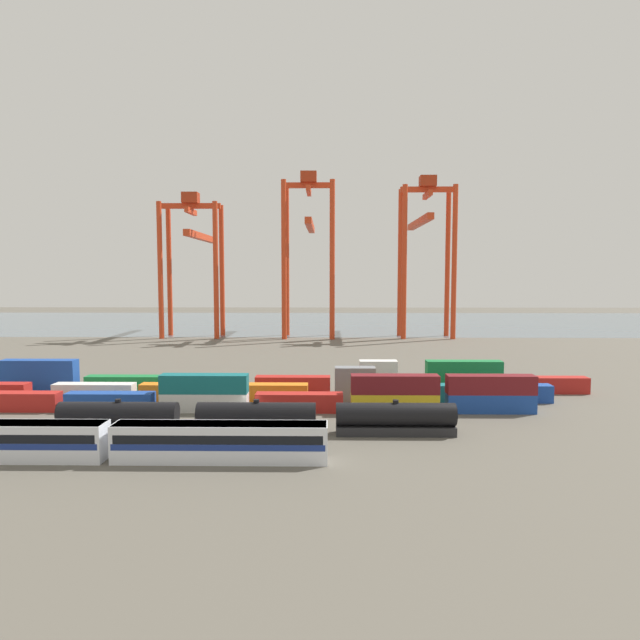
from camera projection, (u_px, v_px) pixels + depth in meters
name	position (u px, v px, depth m)	size (l,w,h in m)	color
ground_plane	(277.00, 366.00, 114.31)	(420.00, 420.00, 0.00)	#5B564C
harbour_water	(302.00, 322.00, 222.46)	(400.00, 110.00, 0.01)	slate
passenger_train	(110.00, 440.00, 56.12)	(44.50, 3.14, 3.90)	silver
freight_tank_row	(257.00, 418.00, 65.54)	(47.24, 2.71, 4.17)	#232326
shipping_container_0	(16.00, 401.00, 76.92)	(12.10, 2.44, 2.60)	#AD211C
shipping_container_1	(110.00, 402.00, 76.73)	(12.10, 2.44, 2.60)	#1C4299
shipping_container_2	(205.00, 402.00, 76.53)	(12.10, 2.44, 2.60)	silver
shipping_container_3	(204.00, 384.00, 76.32)	(12.10, 2.44, 2.60)	#146066
shipping_container_4	(299.00, 402.00, 76.34)	(12.10, 2.44, 2.60)	#AD211C
shipping_container_5	(395.00, 403.00, 76.15)	(12.10, 2.44, 2.60)	gold
shipping_container_6	(395.00, 384.00, 75.94)	(12.10, 2.44, 2.60)	maroon
shipping_container_7	(490.00, 403.00, 75.95)	(12.10, 2.44, 2.60)	#1C4299
shipping_container_8	(491.00, 384.00, 75.74)	(12.10, 2.44, 2.60)	maroon
shipping_container_9	(8.00, 392.00, 83.37)	(6.04, 2.44, 2.60)	#AD211C
shipping_container_10	(94.00, 392.00, 83.18)	(12.10, 2.44, 2.60)	silver
shipping_container_11	(181.00, 392.00, 82.99)	(12.10, 2.44, 2.60)	orange
shipping_container_12	(268.00, 392.00, 82.80)	(12.10, 2.44, 2.60)	orange
shipping_container_13	(355.00, 393.00, 82.61)	(6.04, 2.44, 2.60)	slate
shipping_container_14	(355.00, 376.00, 82.39)	(6.04, 2.44, 2.60)	slate
shipping_container_15	(443.00, 393.00, 82.41)	(12.10, 2.44, 2.60)	#146066
shipping_container_16	(531.00, 393.00, 82.22)	(6.04, 2.44, 2.60)	#1C4299
shipping_container_17	(40.00, 383.00, 89.74)	(12.10, 2.44, 2.60)	#1C4299
shipping_container_18	(39.00, 368.00, 89.53)	(12.10, 2.44, 2.60)	#1C4299
shipping_container_19	(124.00, 384.00, 89.53)	(12.10, 2.44, 2.60)	#197538
shipping_container_20	(208.00, 384.00, 89.33)	(6.04, 2.44, 2.60)	gold
shipping_container_21	(293.00, 384.00, 89.13)	(12.10, 2.44, 2.60)	#AD211C
shipping_container_22	(378.00, 384.00, 88.93)	(6.04, 2.44, 2.60)	maroon
shipping_container_23	(378.00, 368.00, 88.72)	(6.04, 2.44, 2.60)	silver
shipping_container_24	(464.00, 385.00, 88.73)	(12.10, 2.44, 2.60)	#197538
shipping_container_25	(464.00, 369.00, 88.52)	(12.10, 2.44, 2.60)	#197538
shipping_container_26	(549.00, 385.00, 88.52)	(12.10, 2.44, 2.60)	#AD211C
gantry_crane_west	(194.00, 250.00, 170.43)	(18.16, 39.13, 43.81)	red
gantry_crane_central	(309.00, 240.00, 169.17)	(15.79, 38.35, 49.87)	red
gantry_crane_east	(425.00, 240.00, 169.11)	(16.30, 40.17, 48.55)	red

